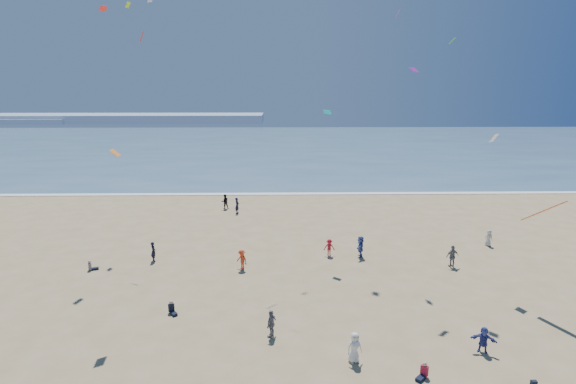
{
  "coord_description": "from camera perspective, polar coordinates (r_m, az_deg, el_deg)",
  "views": [
    {
      "loc": [
        1.57,
        -13.71,
        14.16
      ],
      "look_at": [
        2.0,
        8.0,
        9.04
      ],
      "focal_mm": 28.0,
      "sensor_mm": 36.0,
      "label": 1
    }
  ],
  "objects": [
    {
      "name": "surf_line",
      "position": [
        60.4,
        -2.59,
        -0.25
      ],
      "size": [
        220.0,
        1.2,
        0.08
      ],
      "primitive_type": "cube",
      "color": "white",
      "rests_on": "ground"
    },
    {
      "name": "standing_flyers",
      "position": [
        32.89,
        3.49,
        -10.64
      ],
      "size": [
        35.41,
        46.04,
        1.84
      ],
      "color": "#333D8C",
      "rests_on": "ground"
    },
    {
      "name": "headland_near",
      "position": [
        205.98,
        -30.99,
        7.76
      ],
      "size": [
        40.0,
        14.0,
        2.0
      ],
      "primitive_type": "cube",
      "color": "#7A8EA8",
      "rests_on": "ground"
    },
    {
      "name": "seated_group",
      "position": [
        24.4,
        -4.64,
        -21.04
      ],
      "size": [
        23.14,
        28.7,
        0.84
      ],
      "color": "white",
      "rests_on": "ground"
    },
    {
      "name": "kites_aloft",
      "position": [
        27.66,
        17.73,
        13.11
      ],
      "size": [
        41.17,
        35.83,
        26.62
      ],
      "color": "#FF70C7",
      "rests_on": "ground"
    },
    {
      "name": "navy_bag",
      "position": [
        26.37,
        28.74,
        -20.58
      ],
      "size": [
        0.28,
        0.18,
        0.34
      ],
      "primitive_type": "cube",
      "color": "black",
      "rests_on": "ground"
    },
    {
      "name": "headland_far",
      "position": [
        194.16,
        -19.87,
        8.8
      ],
      "size": [
        110.0,
        20.0,
        3.2
      ],
      "primitive_type": "cube",
      "color": "#7A8EA8",
      "rests_on": "ground"
    },
    {
      "name": "ocean",
      "position": [
        109.63,
        -1.96,
        5.88
      ],
      "size": [
        220.0,
        100.0,
        0.06
      ],
      "primitive_type": "cube",
      "color": "#476B84",
      "rests_on": "ground"
    }
  ]
}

